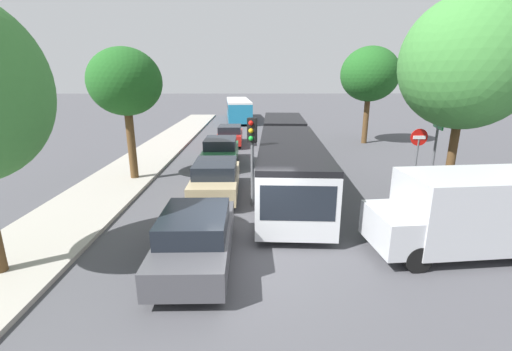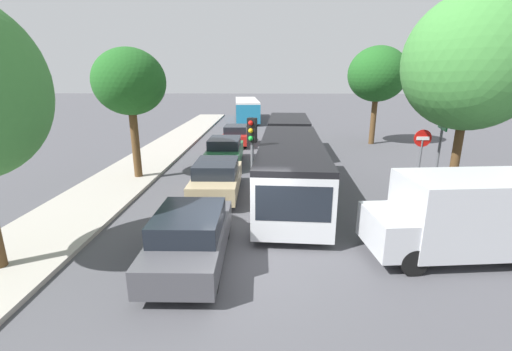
{
  "view_description": "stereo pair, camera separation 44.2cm",
  "coord_description": "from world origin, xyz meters",
  "px_view_note": "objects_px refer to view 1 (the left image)",
  "views": [
    {
      "loc": [
        0.09,
        -8.12,
        4.82
      ],
      "look_at": [
        0.2,
        4.46,
        1.2
      ],
      "focal_mm": 24.0,
      "sensor_mm": 36.0,
      "label": 1
    },
    {
      "loc": [
        0.53,
        -8.12,
        4.82
      ],
      "look_at": [
        0.2,
        4.46,
        1.2
      ],
      "focal_mm": 24.0,
      "sensor_mm": 36.0,
      "label": 2
    }
  ],
  "objects_px": {
    "city_bus_rear": "(238,108)",
    "white_van": "(468,211)",
    "direction_sign_post": "(437,135)",
    "queued_car_graphite": "(196,237)",
    "tree_left_mid": "(127,84)",
    "traffic_light": "(252,142)",
    "no_entry_sign": "(417,152)",
    "articulated_bus": "(286,149)",
    "queued_car_red": "(230,135)",
    "queued_car_green": "(221,151)",
    "tree_right_mid": "(371,76)",
    "queued_car_tan": "(216,178)",
    "tree_right_near": "(463,66)"
  },
  "relations": [
    {
      "from": "city_bus_rear",
      "to": "white_van",
      "type": "distance_m",
      "value": 32.2
    },
    {
      "from": "white_van",
      "to": "direction_sign_post",
      "type": "height_order",
      "value": "direction_sign_post"
    },
    {
      "from": "queued_car_graphite",
      "to": "tree_left_mid",
      "type": "bearing_deg",
      "value": 27.66
    },
    {
      "from": "traffic_light",
      "to": "no_entry_sign",
      "type": "xyz_separation_m",
      "value": [
        6.81,
        1.24,
        -0.62
      ]
    },
    {
      "from": "articulated_bus",
      "to": "white_van",
      "type": "distance_m",
      "value": 9.09
    },
    {
      "from": "queued_car_graphite",
      "to": "white_van",
      "type": "xyz_separation_m",
      "value": [
        7.49,
        0.53,
        0.49
      ]
    },
    {
      "from": "queued_car_red",
      "to": "direction_sign_post",
      "type": "distance_m",
      "value": 14.65
    },
    {
      "from": "traffic_light",
      "to": "no_entry_sign",
      "type": "relative_size",
      "value": 1.21
    },
    {
      "from": "queued_car_graphite",
      "to": "direction_sign_post",
      "type": "height_order",
      "value": "direction_sign_post"
    },
    {
      "from": "city_bus_rear",
      "to": "queued_car_graphite",
      "type": "height_order",
      "value": "city_bus_rear"
    },
    {
      "from": "queued_car_green",
      "to": "tree_right_mid",
      "type": "height_order",
      "value": "tree_right_mid"
    },
    {
      "from": "queued_car_green",
      "to": "city_bus_rear",
      "type": "bearing_deg",
      "value": -0.96
    },
    {
      "from": "queued_car_graphite",
      "to": "queued_car_tan",
      "type": "distance_m",
      "value": 5.44
    },
    {
      "from": "queued_car_red",
      "to": "tree_right_mid",
      "type": "xyz_separation_m",
      "value": [
        10.22,
        0.63,
        4.2
      ]
    },
    {
      "from": "direction_sign_post",
      "to": "queued_car_red",
      "type": "bearing_deg",
      "value": -35.92
    },
    {
      "from": "queued_car_graphite",
      "to": "queued_car_red",
      "type": "relative_size",
      "value": 1.04
    },
    {
      "from": "traffic_light",
      "to": "direction_sign_post",
      "type": "bearing_deg",
      "value": 117.69
    },
    {
      "from": "queued_car_graphite",
      "to": "no_entry_sign",
      "type": "xyz_separation_m",
      "value": [
        8.29,
        5.5,
        1.12
      ]
    },
    {
      "from": "queued_car_tan",
      "to": "tree_right_mid",
      "type": "bearing_deg",
      "value": -40.63
    },
    {
      "from": "direction_sign_post",
      "to": "tree_right_mid",
      "type": "relative_size",
      "value": 0.52
    },
    {
      "from": "queued_car_tan",
      "to": "no_entry_sign",
      "type": "xyz_separation_m",
      "value": [
        8.33,
        0.06,
        1.12
      ]
    },
    {
      "from": "white_van",
      "to": "tree_right_mid",
      "type": "distance_m",
      "value": 17.49
    },
    {
      "from": "queued_car_graphite",
      "to": "queued_car_red",
      "type": "bearing_deg",
      "value": 0.01
    },
    {
      "from": "tree_left_mid",
      "to": "city_bus_rear",
      "type": "bearing_deg",
      "value": 80.52
    },
    {
      "from": "queued_car_graphite",
      "to": "traffic_light",
      "type": "distance_m",
      "value": 4.84
    },
    {
      "from": "tree_left_mid",
      "to": "queued_car_tan",
      "type": "bearing_deg",
      "value": -29.55
    },
    {
      "from": "traffic_light",
      "to": "tree_right_near",
      "type": "relative_size",
      "value": 0.44
    },
    {
      "from": "queued_car_red",
      "to": "city_bus_rear",
      "type": "bearing_deg",
      "value": -0.58
    },
    {
      "from": "city_bus_rear",
      "to": "tree_left_mid",
      "type": "bearing_deg",
      "value": 165.66
    },
    {
      "from": "tree_right_near",
      "to": "tree_left_mid",
      "type": "bearing_deg",
      "value": 166.77
    },
    {
      "from": "queued_car_tan",
      "to": "white_van",
      "type": "distance_m",
      "value": 9.0
    },
    {
      "from": "traffic_light",
      "to": "no_entry_sign",
      "type": "height_order",
      "value": "traffic_light"
    },
    {
      "from": "queued_car_red",
      "to": "tree_right_near",
      "type": "bearing_deg",
      "value": -143.09
    },
    {
      "from": "white_van",
      "to": "queued_car_red",
      "type": "bearing_deg",
      "value": -70.14
    },
    {
      "from": "articulated_bus",
      "to": "queued_car_graphite",
      "type": "height_order",
      "value": "articulated_bus"
    },
    {
      "from": "city_bus_rear",
      "to": "no_entry_sign",
      "type": "relative_size",
      "value": 3.97
    },
    {
      "from": "queued_car_red",
      "to": "tree_right_near",
      "type": "distance_m",
      "value": 15.95
    },
    {
      "from": "traffic_light",
      "to": "white_van",
      "type": "bearing_deg",
      "value": 76.01
    },
    {
      "from": "articulated_bus",
      "to": "queued_car_green",
      "type": "height_order",
      "value": "articulated_bus"
    },
    {
      "from": "tree_left_mid",
      "to": "articulated_bus",
      "type": "bearing_deg",
      "value": 5.79
    },
    {
      "from": "queued_car_tan",
      "to": "tree_right_near",
      "type": "relative_size",
      "value": 0.56
    },
    {
      "from": "direction_sign_post",
      "to": "tree_left_mid",
      "type": "height_order",
      "value": "tree_left_mid"
    },
    {
      "from": "queued_car_green",
      "to": "tree_right_near",
      "type": "relative_size",
      "value": 0.57
    },
    {
      "from": "city_bus_rear",
      "to": "traffic_light",
      "type": "distance_m",
      "value": 27.62
    },
    {
      "from": "direction_sign_post",
      "to": "queued_car_tan",
      "type": "bearing_deg",
      "value": 15.54
    },
    {
      "from": "queued_car_graphite",
      "to": "queued_car_tan",
      "type": "height_order",
      "value": "queued_car_tan"
    },
    {
      "from": "articulated_bus",
      "to": "white_van",
      "type": "bearing_deg",
      "value": 31.35
    },
    {
      "from": "city_bus_rear",
      "to": "no_entry_sign",
      "type": "xyz_separation_m",
      "value": [
        8.47,
        -26.31,
        0.5
      ]
    },
    {
      "from": "queued_car_green",
      "to": "no_entry_sign",
      "type": "xyz_separation_m",
      "value": [
        8.61,
        -5.39,
        1.1
      ]
    },
    {
      "from": "queued_car_graphite",
      "to": "queued_car_red",
      "type": "height_order",
      "value": "queued_car_graphite"
    }
  ]
}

